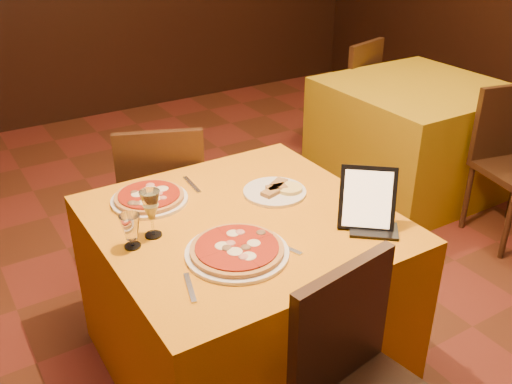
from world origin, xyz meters
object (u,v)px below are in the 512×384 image
side_table (413,137)px  chair_main_far (163,199)px  chair_side_far (342,96)px  tablet (367,198)px  wine_glass (151,214)px  pizza_far (149,198)px  main_table (244,294)px  pizza_near (237,251)px  water_glass (131,231)px

side_table → chair_main_far: chair_main_far is taller
chair_side_far → tablet: bearing=35.7°
side_table → wine_glass: (-2.26, -0.83, 0.47)m
chair_main_far → pizza_far: 0.65m
main_table → chair_side_far: size_ratio=1.21×
main_table → side_table: same height
pizza_near → water_glass: (-0.30, 0.24, 0.05)m
chair_side_far → pizza_far: 2.58m
chair_main_far → water_glass: bearing=82.8°
main_table → chair_main_far: bearing=90.0°
main_table → side_table: (1.91, 0.89, 0.00)m
chair_main_far → wine_glass: 0.93m
side_table → tablet: tablet is taller
pizza_near → chair_main_far: bearing=81.9°
chair_side_far → pizza_near: bearing=26.2°
side_table → wine_glass: size_ratio=5.79×
main_table → pizza_far: size_ratio=3.46×
pizza_near → tablet: (0.52, -0.09, 0.10)m
pizza_far → tablet: 0.89m
chair_side_far → water_glass: 2.90m
pizza_near → wine_glass: 0.35m
chair_side_far → pizza_far: (-2.17, -1.36, 0.31)m
chair_side_far → pizza_near: chair_side_far is taller
pizza_near → pizza_far: same height
wine_glass → tablet: 0.81m
tablet → water_glass: bearing=-161.7°
chair_main_far → wine_glass: (-0.35, -0.76, 0.39)m
main_table → chair_main_far: size_ratio=1.21×
chair_side_far → wine_glass: (-2.26, -1.62, 0.39)m
pizza_near → main_table: bearing=55.1°
side_table → main_table: bearing=-154.9°
pizza_near → pizza_far: (-0.11, 0.53, 0.00)m
main_table → pizza_near: bearing=-124.9°
side_table → chair_main_far: 1.91m
main_table → tablet: size_ratio=4.51×
main_table → tablet: (0.37, -0.30, 0.49)m
pizza_near → pizza_far: 0.54m
pizza_far → tablet: size_ratio=1.30×
chair_main_far → tablet: tablet is taller
water_glass → tablet: size_ratio=0.53×
main_table → wine_glass: (-0.35, 0.06, 0.47)m
main_table → chair_side_far: 2.55m
pizza_near → wine_glass: (-0.20, 0.27, 0.08)m
main_table → side_table: 2.11m
pizza_far → wine_glass: 0.29m
pizza_far → water_glass: bearing=-122.6°
side_table → chair_side_far: bearing=90.0°
wine_glass → water_glass: (-0.09, -0.03, -0.03)m
chair_side_far → wine_glass: bearing=19.3°
chair_main_far → pizza_near: 1.09m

